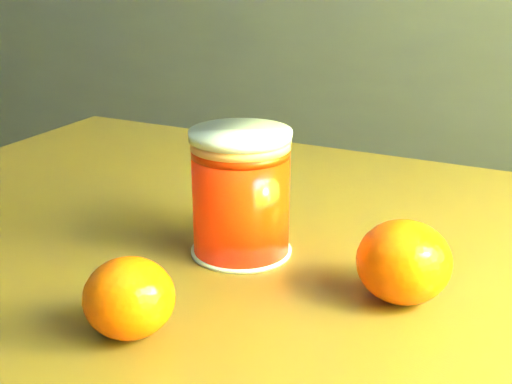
% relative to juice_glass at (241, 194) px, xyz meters
% --- Properties ---
extents(kitchen_counter, '(3.15, 0.60, 0.90)m').
position_rel_juice_glass_xyz_m(kitchen_counter, '(-0.71, 1.37, -0.35)').
color(kitchen_counter, '#46474B').
rests_on(kitchen_counter, ground).
extents(juice_glass, '(0.08, 0.08, 0.10)m').
position_rel_juice_glass_xyz_m(juice_glass, '(0.00, 0.00, 0.00)').
color(juice_glass, '#FF2605').
rests_on(juice_glass, table).
extents(orange_front, '(0.07, 0.07, 0.05)m').
position_rel_juice_glass_xyz_m(orange_front, '(-0.00, -0.14, -0.02)').
color(orange_front, '#FF5705').
rests_on(orange_front, table).
extents(orange_back, '(0.08, 0.08, 0.06)m').
position_rel_juice_glass_xyz_m(orange_back, '(0.14, -0.02, -0.02)').
color(orange_back, '#FF5705').
rests_on(orange_back, table).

